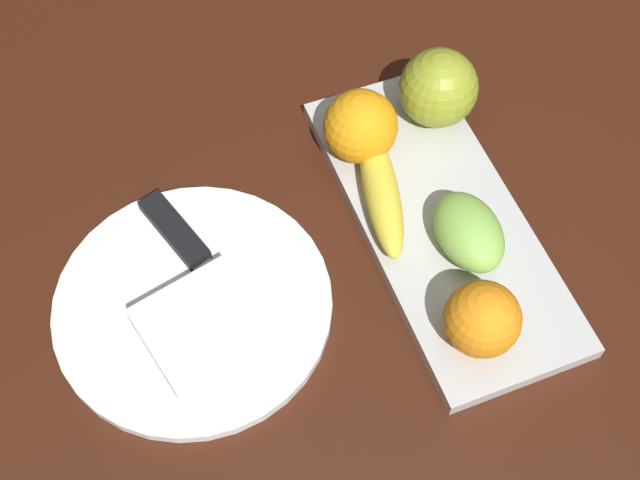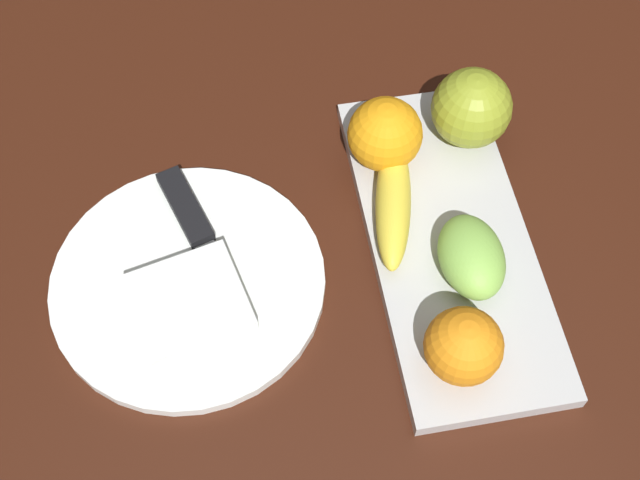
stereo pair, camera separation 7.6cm
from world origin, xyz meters
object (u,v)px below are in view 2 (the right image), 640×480
object	(u,v)px
fruit_tray	(448,241)
dinner_plate	(188,282)
apple	(471,108)
grape_bunch	(472,255)
folded_napkin	(189,304)
knife	(192,219)
banana	(393,202)
orange_near_banana	(464,346)
orange_near_apple	(385,134)

from	to	relation	value
fruit_tray	dinner_plate	size ratio (longest dim) A/B	1.39
apple	grape_bunch	bearing A→B (deg)	-14.23
folded_napkin	dinner_plate	bearing A→B (deg)	180.00
fruit_tray	grape_bunch	distance (m)	0.05
dinner_plate	knife	size ratio (longest dim) A/B	1.43
grape_bunch	dinner_plate	world-z (taller)	grape_bunch
apple	dinner_plate	bearing A→B (deg)	-68.39
banana	knife	distance (m)	0.19
orange_near_banana	folded_napkin	size ratio (longest dim) A/B	0.69
orange_near_banana	dinner_plate	bearing A→B (deg)	-119.16
banana	fruit_tray	bearing A→B (deg)	-114.96
grape_bunch	dinner_plate	size ratio (longest dim) A/B	0.34
orange_near_banana	folded_napkin	distance (m)	0.24
fruit_tray	knife	size ratio (longest dim) A/B	2.00
fruit_tray	orange_near_banana	size ratio (longest dim) A/B	5.27
fruit_tray	orange_near_banana	distance (m)	0.13
dinner_plate	folded_napkin	distance (m)	0.04
banana	orange_near_apple	xyz separation A→B (m)	(-0.07, 0.00, 0.02)
orange_near_apple	orange_near_banana	bearing A→B (deg)	4.42
fruit_tray	folded_napkin	world-z (taller)	folded_napkin
dinner_plate	orange_near_banana	bearing A→B (deg)	60.84
orange_near_apple	grape_bunch	distance (m)	0.15
orange_near_apple	knife	world-z (taller)	orange_near_apple
knife	apple	bearing A→B (deg)	83.35
dinner_plate	folded_napkin	world-z (taller)	folded_napkin
grape_bunch	knife	bearing A→B (deg)	-111.50
orange_near_banana	fruit_tray	bearing A→B (deg)	168.64
banana	orange_near_banana	size ratio (longest dim) A/B	2.24
folded_napkin	knife	xyz separation A→B (m)	(-0.09, 0.01, -0.01)
fruit_tray	grape_bunch	size ratio (longest dim) A/B	4.10
apple	orange_near_banana	xyz separation A→B (m)	(0.24, -0.07, -0.01)
apple	orange_near_banana	size ratio (longest dim) A/B	1.18
orange_near_banana	grape_bunch	xyz separation A→B (m)	(-0.09, 0.03, -0.01)
apple	dinner_plate	distance (m)	0.32
grape_bunch	dinner_plate	bearing A→B (deg)	-97.83
banana	knife	xyz separation A→B (m)	(-0.02, -0.19, -0.02)
orange_near_banana	knife	bearing A→B (deg)	-131.20
apple	orange_near_banana	distance (m)	0.25
knife	orange_near_apple	bearing A→B (deg)	84.14
fruit_tray	banana	bearing A→B (deg)	-128.44
fruit_tray	knife	distance (m)	0.25
grape_bunch	folded_napkin	size ratio (longest dim) A/B	0.88
orange_near_banana	apple	bearing A→B (deg)	163.41
grape_bunch	knife	size ratio (longest dim) A/B	0.49
orange_near_apple	dinner_plate	bearing A→B (deg)	-63.54
banana	orange_near_apple	distance (m)	0.07
dinner_plate	fruit_tray	bearing A→B (deg)	90.00
fruit_tray	orange_near_banana	world-z (taller)	orange_near_banana
grape_bunch	knife	world-z (taller)	grape_bunch
folded_napkin	apple	bearing A→B (deg)	116.74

